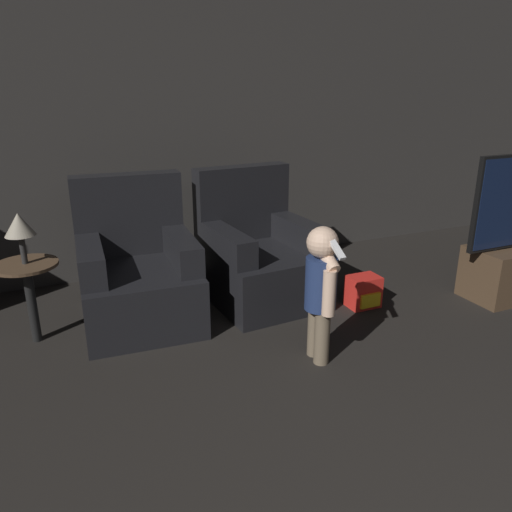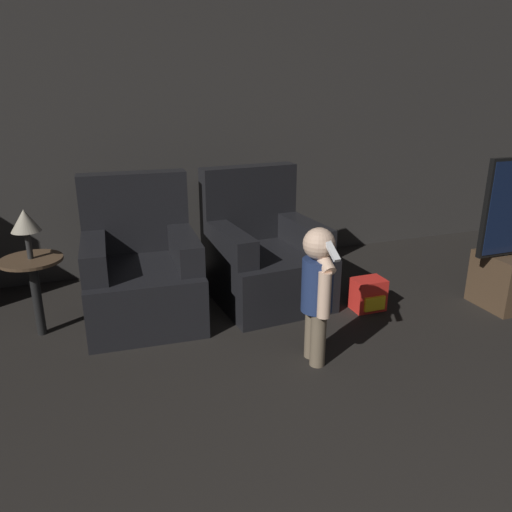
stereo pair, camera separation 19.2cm
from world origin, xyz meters
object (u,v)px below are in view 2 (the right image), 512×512
Objects in this scene: armchair_left at (142,272)px; toy_backpack at (368,295)px; armchair_right at (264,257)px; person_toddler at (318,286)px; lamp at (25,222)px.

armchair_left reaches higher than toy_backpack.
person_toddler is (-0.05, -1.00, 0.16)m from armchair_right.
person_toddler reaches higher than toy_backpack.
armchair_right reaches higher than lamp.
toy_backpack is at bearing -10.34° from lamp.
armchair_right reaches higher than person_toddler.
lamp is (-0.69, -0.07, 0.45)m from armchair_left.
person_toddler is at bearing -45.57° from armchair_left.
armchair_left is 3.08× the size of lamp.
armchair_right is at bearing -176.26° from person_toddler.
person_toddler is at bearing -142.88° from toy_backpack.
lamp is (-1.56, 0.94, 0.28)m from person_toddler.
armchair_right is 1.67m from lamp.
armchair_right is (0.92, -0.00, 0.00)m from armchair_left.
armchair_left is 4.17× the size of toy_backpack.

